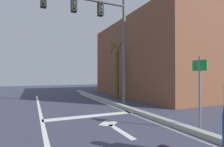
# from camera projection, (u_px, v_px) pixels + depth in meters

# --- Properties ---
(lane_line_center) EXTENTS (0.12, 20.00, 0.01)m
(lane_line_center) POSITION_uv_depth(u_px,v_px,m) (47.00, 144.00, 3.90)
(lane_line_center) COLOR white
(lane_line_center) RESTS_ON ground
(lane_line_curbside) EXTENTS (0.12, 20.00, 0.01)m
(lane_line_curbside) POSITION_uv_depth(u_px,v_px,m) (164.00, 126.00, 5.26)
(lane_line_curbside) COLOR white
(lane_line_curbside) RESTS_ON ground
(stop_bar) EXTENTS (3.44, 0.40, 0.01)m
(stop_bar) POSITION_uv_depth(u_px,v_px,m) (91.00, 116.00, 6.58)
(stop_bar) COLOR white
(stop_bar) RESTS_ON ground
(lane_arrow_stem) EXTENTS (0.16, 1.40, 0.01)m
(lane_arrow_stem) POSITION_uv_depth(u_px,v_px,m) (121.00, 131.00, 4.78)
(lane_arrow_stem) COLOR white
(lane_arrow_stem) RESTS_ON ground
(lane_arrow_head) EXTENTS (0.71, 0.71, 0.01)m
(lane_arrow_head) POSITION_uv_depth(u_px,v_px,m) (108.00, 123.00, 5.56)
(lane_arrow_head) COLOR white
(lane_arrow_head) RESTS_ON ground
(curb_strip) EXTENTS (0.24, 24.00, 0.14)m
(curb_strip) POSITION_uv_depth(u_px,v_px,m) (170.00, 123.00, 5.36)
(curb_strip) COLOR #A0A39C
(curb_strip) RESTS_ON ground
(traffic_signal_mast) EXTENTS (5.15, 0.34, 5.32)m
(traffic_signal_mast) POSITION_uv_depth(u_px,v_px,m) (95.00, 24.00, 8.26)
(traffic_signal_mast) COLOR #535456
(traffic_signal_mast) RESTS_ON ground
(street_sign_post) EXTENTS (0.07, 0.44, 2.04)m
(street_sign_post) POSITION_uv_depth(u_px,v_px,m) (200.00, 82.00, 4.92)
(street_sign_post) COLOR slate
(street_sign_post) RESTS_ON ground
(roadside_tree) EXTENTS (0.90, 0.95, 3.80)m
(roadside_tree) POSITION_uv_depth(u_px,v_px,m) (117.00, 72.00, 11.51)
(roadside_tree) COLOR brown
(roadside_tree) RESTS_ON ground
(building_block) EXTENTS (12.19, 10.18, 5.51)m
(building_block) POSITION_uv_depth(u_px,v_px,m) (186.00, 61.00, 14.92)
(building_block) COLOR brown
(building_block) RESTS_ON ground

